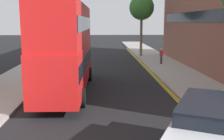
% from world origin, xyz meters
% --- Properties ---
extents(sidewalk_right, '(4.00, 80.00, 0.14)m').
position_xyz_m(sidewalk_right, '(6.50, 16.00, 0.07)').
color(sidewalk_right, '#9E9991').
rests_on(sidewalk_right, ground).
extents(sidewalk_left, '(4.00, 80.00, 0.14)m').
position_xyz_m(sidewalk_left, '(-6.50, 16.00, 0.07)').
color(sidewalk_left, '#9E9991').
rests_on(sidewalk_left, ground).
extents(kerb_line_outer, '(0.10, 56.00, 0.01)m').
position_xyz_m(kerb_line_outer, '(4.40, 14.00, 0.00)').
color(kerb_line_outer, yellow).
rests_on(kerb_line_outer, ground).
extents(kerb_line_inner, '(0.10, 56.00, 0.01)m').
position_xyz_m(kerb_line_inner, '(4.24, 14.00, 0.00)').
color(kerb_line_inner, yellow).
rests_on(kerb_line_inner, ground).
extents(double_decker_bus_away, '(2.93, 10.85, 5.64)m').
position_xyz_m(double_decker_bus_away, '(-2.32, 13.21, 3.03)').
color(double_decker_bus_away, red).
rests_on(double_decker_bus_away, ground).
extents(taxi_minivan, '(3.77, 5.14, 2.12)m').
position_xyz_m(taxi_minivan, '(3.08, 3.43, 1.07)').
color(taxi_minivan, silver).
rests_on(taxi_minivan, ground).
extents(pedestrian_far, '(0.34, 0.22, 1.62)m').
position_xyz_m(pedestrian_far, '(6.19, 23.81, 0.99)').
color(pedestrian_far, '#2D2D38').
rests_on(pedestrian_far, sidewalk_right).
extents(street_tree_near, '(3.14, 3.14, 7.69)m').
position_xyz_m(street_tree_near, '(5.09, 30.92, 6.20)').
color(street_tree_near, '#6B6047').
rests_on(street_tree_near, sidewalk_right).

